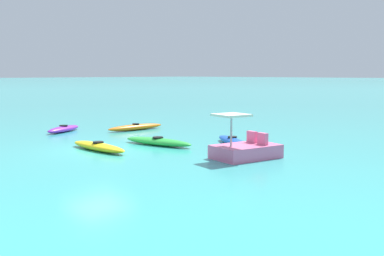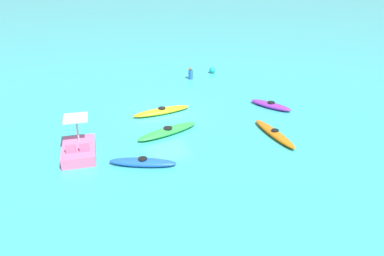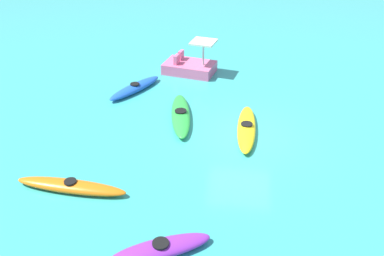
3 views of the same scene
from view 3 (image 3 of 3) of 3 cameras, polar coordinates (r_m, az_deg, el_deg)
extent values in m
plane|color=#38ADA8|center=(16.06, 6.73, -0.96)|extent=(600.00, 600.00, 0.00)
ellipsoid|color=orange|center=(13.72, -15.83, -7.49)|extent=(0.81, 3.56, 0.32)
cylinder|color=black|center=(13.61, -15.94, -6.87)|extent=(0.40, 0.40, 0.05)
ellipsoid|color=green|center=(16.97, -1.51, 1.74)|extent=(3.61, 1.36, 0.32)
cylinder|color=black|center=(16.88, -1.52, 2.29)|extent=(0.54, 0.54, 0.05)
ellipsoid|color=yellow|center=(16.20, 7.27, -0.04)|extent=(3.46, 0.69, 0.32)
cylinder|color=black|center=(16.11, 7.32, 0.53)|extent=(0.44, 0.44, 0.05)
ellipsoid|color=blue|center=(19.37, -7.61, 5.33)|extent=(2.97, 2.08, 0.32)
cylinder|color=black|center=(19.29, -7.64, 5.83)|extent=(0.56, 0.56, 0.05)
ellipsoid|color=purple|center=(11.37, -4.17, -15.72)|extent=(1.78, 2.69, 0.32)
cylinder|color=black|center=(11.23, -4.21, -15.07)|extent=(0.58, 0.58, 0.05)
cube|color=pink|center=(21.08, -0.34, 8.05)|extent=(1.96, 2.66, 0.50)
cube|color=pink|center=(21.35, -1.48, 9.69)|extent=(0.46, 0.25, 0.44)
cube|color=pink|center=(20.82, -2.07, 9.13)|extent=(0.46, 0.25, 0.44)
cylinder|color=#B2B2B7|center=(20.58, 1.52, 9.85)|extent=(0.08, 0.08, 1.10)
cube|color=silver|center=(20.37, 1.54, 11.40)|extent=(1.30, 1.30, 0.08)
camera|label=1|loc=(31.71, 28.21, 17.83)|focal=42.39mm
camera|label=2|loc=(28.41, -38.83, 26.19)|focal=35.40mm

